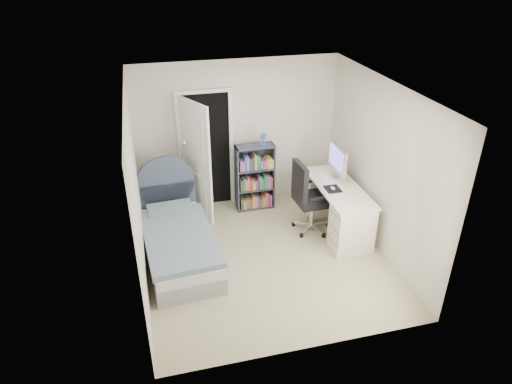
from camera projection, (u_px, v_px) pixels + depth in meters
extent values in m
cube|color=gray|center=(265.00, 258.00, 6.74)|extent=(3.40, 3.60, 0.05)
cube|color=white|center=(267.00, 88.00, 5.53)|extent=(3.40, 3.60, 0.05)
cube|color=beige|center=(237.00, 134.00, 7.69)|extent=(3.40, 0.05, 2.50)
cube|color=beige|center=(314.00, 261.00, 4.58)|extent=(3.40, 0.05, 2.50)
cube|color=beige|center=(134.00, 196.00, 5.76)|extent=(0.05, 3.60, 2.50)
cube|color=beige|center=(382.00, 168.00, 6.51)|extent=(0.05, 3.60, 2.50)
cube|color=black|center=(206.00, 151.00, 7.67)|extent=(0.80, 0.01, 2.00)
cube|color=white|center=(181.00, 154.00, 7.55)|extent=(0.06, 0.06, 2.00)
cube|color=white|center=(231.00, 149.00, 7.74)|extent=(0.06, 0.06, 2.00)
cube|color=white|center=(203.00, 91.00, 7.15)|extent=(0.92, 0.06, 0.06)
cube|color=white|center=(196.00, 162.00, 7.29)|extent=(0.39, 0.73, 2.00)
cube|color=gray|center=(180.00, 252.00, 6.61)|extent=(1.05, 1.98, 0.25)
cube|color=silver|center=(179.00, 241.00, 6.52)|extent=(1.03, 1.94, 0.15)
cube|color=slate|center=(180.00, 238.00, 6.38)|extent=(1.07, 1.70, 0.10)
cube|color=slate|center=(170.00, 210.00, 7.03)|extent=(0.71, 0.43, 0.12)
cube|color=#394659|center=(168.00, 204.00, 7.32)|extent=(0.91, 0.12, 0.77)
cylinder|color=#394659|center=(166.00, 183.00, 7.14)|extent=(0.91, 0.12, 0.91)
cylinder|color=tan|center=(161.00, 207.00, 7.52)|extent=(0.03, 0.03, 0.48)
cylinder|color=tan|center=(160.00, 198.00, 7.79)|extent=(0.03, 0.03, 0.48)
cylinder|color=tan|center=(181.00, 205.00, 7.59)|extent=(0.03, 0.03, 0.48)
cylinder|color=tan|center=(179.00, 196.00, 7.86)|extent=(0.03, 0.03, 0.48)
cube|color=tan|center=(169.00, 190.00, 7.58)|extent=(0.38, 0.38, 0.03)
cube|color=tan|center=(171.00, 205.00, 7.72)|extent=(0.34, 0.34, 0.02)
cube|color=#B24C33|center=(166.00, 189.00, 7.56)|extent=(0.15, 0.21, 0.03)
cube|color=#3F598C|center=(166.00, 187.00, 7.55)|extent=(0.14, 0.20, 0.03)
cube|color=#D8CC7F|center=(166.00, 185.00, 7.53)|extent=(0.13, 0.19, 0.03)
cylinder|color=silver|center=(186.00, 215.00, 7.75)|extent=(0.20, 0.20, 0.02)
cylinder|color=silver|center=(183.00, 179.00, 7.42)|extent=(0.02, 0.02, 1.36)
sphere|color=silver|center=(184.00, 142.00, 7.09)|extent=(0.08, 0.08, 0.08)
cube|color=#383D4D|center=(237.00, 179.00, 7.68)|extent=(0.02, 0.28, 1.16)
cube|color=#383D4D|center=(273.00, 175.00, 7.81)|extent=(0.02, 0.28, 1.16)
cube|color=#383D4D|center=(255.00, 146.00, 7.47)|extent=(0.65, 0.28, 0.02)
cube|color=#383D4D|center=(255.00, 206.00, 8.01)|extent=(0.65, 0.28, 0.02)
cube|color=#383D4D|center=(253.00, 174.00, 7.86)|extent=(0.65, 0.01, 1.16)
cube|color=#383D4D|center=(255.00, 188.00, 7.84)|extent=(0.61, 0.26, 0.02)
cube|color=#383D4D|center=(255.00, 169.00, 7.67)|extent=(0.61, 0.26, 0.02)
cylinder|color=#2848AF|center=(263.00, 144.00, 7.49)|extent=(0.11, 0.11, 0.02)
cylinder|color=silver|center=(263.00, 140.00, 7.46)|extent=(0.01, 0.01, 0.15)
sphere|color=#2848AF|center=(264.00, 136.00, 7.40)|extent=(0.10, 0.10, 0.10)
cube|color=#3F3F3F|center=(241.00, 202.00, 7.88)|extent=(0.04, 0.19, 0.21)
cube|color=orange|center=(244.00, 203.00, 7.91)|extent=(0.05, 0.19, 0.16)
cube|color=#337F4C|center=(247.00, 202.00, 7.91)|extent=(0.05, 0.19, 0.18)
cube|color=#B23333|center=(250.00, 202.00, 7.92)|extent=(0.05, 0.19, 0.19)
cube|color=#D8BF4C|center=(253.00, 201.00, 7.93)|extent=(0.04, 0.19, 0.21)
cube|color=#7F72B2|center=(256.00, 201.00, 7.94)|extent=(0.05, 0.19, 0.20)
cube|color=#B23333|center=(258.00, 200.00, 7.95)|extent=(0.03, 0.19, 0.21)
cube|color=#337F4C|center=(260.00, 201.00, 7.97)|extent=(0.04, 0.19, 0.16)
cube|color=orange|center=(263.00, 200.00, 7.97)|extent=(0.03, 0.19, 0.19)
cube|color=#994C7F|center=(266.00, 198.00, 7.97)|extent=(0.05, 0.19, 0.26)
cube|color=#B23333|center=(268.00, 199.00, 7.99)|extent=(0.02, 0.19, 0.22)
cube|color=#994C7F|center=(270.00, 199.00, 8.00)|extent=(0.03, 0.19, 0.20)
cube|color=#3F3F3F|center=(241.00, 184.00, 7.71)|extent=(0.04, 0.19, 0.20)
cube|color=#337F4C|center=(243.00, 183.00, 7.72)|extent=(0.03, 0.19, 0.21)
cube|color=orange|center=(245.00, 184.00, 7.73)|extent=(0.04, 0.19, 0.19)
cube|color=#7F72B2|center=(248.00, 183.00, 7.73)|extent=(0.03, 0.19, 0.23)
cube|color=#B23333|center=(250.00, 183.00, 7.75)|extent=(0.05, 0.19, 0.19)
cube|color=#D8BF4C|center=(253.00, 184.00, 7.77)|extent=(0.04, 0.19, 0.15)
cube|color=#994C7F|center=(256.00, 183.00, 7.78)|extent=(0.03, 0.19, 0.16)
cube|color=#3F3F3F|center=(258.00, 181.00, 7.77)|extent=(0.03, 0.19, 0.25)
cube|color=#7F72B2|center=(259.00, 181.00, 7.78)|extent=(0.02, 0.19, 0.23)
cube|color=#337F4C|center=(262.00, 182.00, 7.80)|extent=(0.05, 0.19, 0.18)
cube|color=#337F4C|center=(265.00, 181.00, 7.80)|extent=(0.05, 0.19, 0.23)
cube|color=#994C7F|center=(268.00, 181.00, 7.81)|extent=(0.05, 0.19, 0.21)
cube|color=#B23333|center=(270.00, 181.00, 7.83)|extent=(0.03, 0.19, 0.19)
cube|color=#994C7F|center=(240.00, 165.00, 7.54)|extent=(0.04, 0.19, 0.18)
cube|color=#7F72B2|center=(243.00, 165.00, 7.55)|extent=(0.03, 0.19, 0.17)
cube|color=#335999|center=(245.00, 162.00, 7.54)|extent=(0.03, 0.19, 0.25)
cube|color=#7F72B2|center=(247.00, 163.00, 7.56)|extent=(0.04, 0.19, 0.23)
cube|color=#3F3F3F|center=(250.00, 163.00, 7.57)|extent=(0.05, 0.19, 0.21)
cube|color=#3F3F3F|center=(252.00, 162.00, 7.57)|extent=(0.03, 0.19, 0.23)
cube|color=#D8BF4C|center=(255.00, 161.00, 7.58)|extent=(0.03, 0.19, 0.26)
cube|color=#337F4C|center=(257.00, 161.00, 7.59)|extent=(0.06, 0.19, 0.24)
cube|color=#7F72B2|center=(260.00, 163.00, 7.62)|extent=(0.04, 0.19, 0.15)
cube|color=#994C7F|center=(263.00, 163.00, 7.63)|extent=(0.05, 0.19, 0.15)
cube|color=orange|center=(266.00, 162.00, 7.64)|extent=(0.04, 0.19, 0.18)
cube|color=#D8BF4C|center=(269.00, 162.00, 7.65)|extent=(0.05, 0.19, 0.18)
cube|color=#D8BF4C|center=(271.00, 162.00, 7.67)|extent=(0.03, 0.19, 0.15)
cube|color=#F4E2CC|center=(339.00, 187.00, 7.03)|extent=(0.63, 1.58, 0.03)
cube|color=#F4E2CC|center=(352.00, 228.00, 6.74)|extent=(0.58, 0.42, 0.74)
cube|color=#F4E2CC|center=(324.00, 193.00, 7.69)|extent=(0.58, 0.42, 0.74)
cube|color=silver|center=(337.00, 177.00, 7.32)|extent=(0.17, 0.17, 0.01)
cube|color=silver|center=(340.00, 170.00, 7.27)|extent=(0.03, 0.06, 0.23)
cube|color=silver|center=(338.00, 159.00, 7.17)|extent=(0.05, 0.59, 0.42)
cube|color=#5A51C4|center=(336.00, 158.00, 7.15)|extent=(0.00, 0.53, 0.34)
cube|color=white|center=(324.00, 178.00, 7.27)|extent=(0.14, 0.42, 0.02)
cube|color=black|center=(333.00, 189.00, 6.95)|extent=(0.23, 0.27, 0.00)
ellipsoid|color=white|center=(333.00, 188.00, 6.95)|extent=(0.06, 0.11, 0.03)
cube|color=silver|center=(319.00, 224.00, 7.40)|extent=(0.31, 0.06, 0.03)
cylinder|color=black|center=(328.00, 224.00, 7.45)|extent=(0.06, 0.06, 0.07)
cube|color=silver|center=(310.00, 221.00, 7.49)|extent=(0.12, 0.31, 0.03)
cylinder|color=black|center=(309.00, 218.00, 7.63)|extent=(0.06, 0.06, 0.07)
cube|color=silver|center=(302.00, 224.00, 7.40)|extent=(0.28, 0.20, 0.03)
cylinder|color=black|center=(293.00, 224.00, 7.46)|extent=(0.06, 0.06, 0.07)
cube|color=silver|center=(306.00, 229.00, 7.25)|extent=(0.26, 0.23, 0.03)
cylinder|color=black|center=(302.00, 235.00, 7.17)|extent=(0.06, 0.06, 0.07)
cube|color=silver|center=(317.00, 229.00, 7.25)|extent=(0.15, 0.30, 0.03)
cylinder|color=black|center=(324.00, 235.00, 7.16)|extent=(0.06, 0.06, 0.07)
cylinder|color=silver|center=(312.00, 213.00, 7.25)|extent=(0.06, 0.06, 0.46)
cube|color=black|center=(313.00, 200.00, 7.13)|extent=(0.55, 0.55, 0.10)
cube|color=black|center=(300.00, 182.00, 6.90)|extent=(0.10, 0.48, 0.60)
cube|color=black|center=(320.00, 198.00, 6.81)|extent=(0.33, 0.06, 0.03)
cube|color=black|center=(305.00, 182.00, 7.28)|extent=(0.33, 0.06, 0.03)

